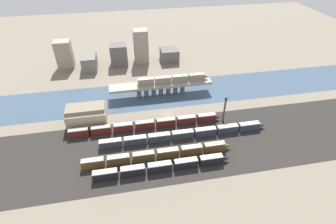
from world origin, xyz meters
TOP-DOWN VIEW (x-y plane):
  - ground_plane at (0.00, 0.00)m, footprint 400.00×400.00m
  - railbed_yard at (0.00, -24.00)m, footprint 280.00×42.00m
  - river_water at (0.00, 20.25)m, footprint 320.00×29.82m
  - bridge at (0.00, 20.25)m, footprint 58.31×8.34m
  - train_on_bridge at (7.34, 20.25)m, footprint 41.70×2.90m
  - train_yard_near at (-8.85, -36.82)m, footprint 56.28×2.77m
  - train_yard_mid at (-9.52, -29.76)m, footprint 64.36×2.65m
  - train_yard_far at (4.81, -19.13)m, footprint 79.44×2.85m
  - train_yard_outer at (-11.79, -9.14)m, footprint 74.53×2.71m
  - warehouse_building at (-40.21, 0.58)m, footprint 18.79×12.14m
  - signal_tower at (26.61, -10.49)m, footprint 1.00×0.98m
  - city_block_far_left at (-58.04, 66.83)m, footprint 10.43×8.57m
  - city_block_left at (-42.09, 61.44)m, footprint 9.58×15.36m
  - city_block_center at (-22.09, 64.15)m, footprint 11.37×10.26m
  - city_block_right at (-6.37, 66.03)m, footprint 9.66×8.69m
  - city_block_far_right at (13.35, 64.02)m, footprint 12.25×12.21m

SIDE VIEW (x-z plane):
  - ground_plane at x=0.00m, z-range 0.00..0.00m
  - river_water at x=0.00m, z-range 0.00..0.01m
  - railbed_yard at x=0.00m, z-range 0.00..0.01m
  - train_yard_far at x=4.81m, z-range -0.03..3.81m
  - train_yard_near at x=-8.85m, z-range -0.03..3.97m
  - train_yard_mid at x=-9.52m, z-range -0.03..4.04m
  - train_yard_outer at x=-11.79m, z-range -0.03..4.14m
  - city_block_far_right at x=13.35m, z-range 0.00..8.67m
  - warehouse_building at x=-40.21m, z-range -0.24..9.56m
  - city_block_left at x=-42.09m, z-range 0.00..9.53m
  - bridge at x=0.00m, z-range 1.87..9.06m
  - signal_tower at x=26.61m, z-range -0.15..13.81m
  - city_block_center at x=-22.09m, z-range 0.00..14.40m
  - train_on_bridge at x=7.34m, z-range 7.15..11.08m
  - city_block_far_left at x=-58.04m, z-range 0.00..18.59m
  - city_block_right at x=-6.37m, z-range 0.00..22.92m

